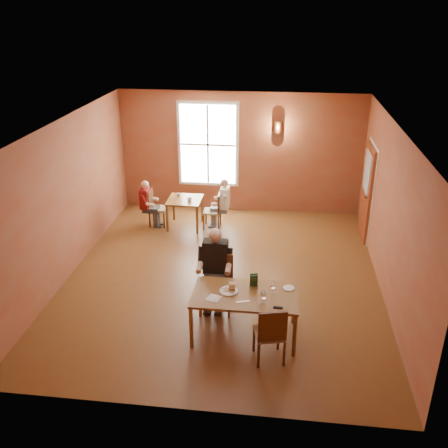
# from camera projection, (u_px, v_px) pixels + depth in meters

# --- Properties ---
(ground) EXTENTS (6.00, 7.00, 0.01)m
(ground) POSITION_uv_depth(u_px,v_px,m) (223.00, 277.00, 9.79)
(ground) COLOR brown
(ground) RESTS_ON ground
(wall_back) EXTENTS (6.00, 0.04, 3.00)m
(wall_back) POSITION_uv_depth(u_px,v_px,m) (240.00, 153.00, 12.33)
(wall_back) COLOR brown
(wall_back) RESTS_ON ground
(wall_front) EXTENTS (6.00, 0.04, 3.00)m
(wall_front) POSITION_uv_depth(u_px,v_px,m) (186.00, 315.00, 6.00)
(wall_front) COLOR brown
(wall_front) RESTS_ON ground
(wall_left) EXTENTS (0.04, 7.00, 3.00)m
(wall_left) POSITION_uv_depth(u_px,v_px,m) (67.00, 199.00, 9.50)
(wall_left) COLOR brown
(wall_left) RESTS_ON ground
(wall_right) EXTENTS (0.04, 7.00, 3.00)m
(wall_right) POSITION_uv_depth(u_px,v_px,m) (390.00, 214.00, 8.83)
(wall_right) COLOR brown
(wall_right) RESTS_ON ground
(ceiling) EXTENTS (6.00, 7.00, 0.04)m
(ceiling) POSITION_uv_depth(u_px,v_px,m) (223.00, 125.00, 8.55)
(ceiling) COLOR white
(ceiling) RESTS_ON wall_back
(window) EXTENTS (1.36, 0.10, 1.96)m
(window) POSITION_uv_depth(u_px,v_px,m) (208.00, 145.00, 12.30)
(window) COLOR white
(window) RESTS_ON wall_back
(door) EXTENTS (0.12, 1.04, 2.10)m
(door) POSITION_uv_depth(u_px,v_px,m) (366.00, 192.00, 11.11)
(door) COLOR maroon
(door) RESTS_ON ground
(wall_sconce) EXTENTS (0.16, 0.16, 0.28)m
(wall_sconce) POSITION_uv_depth(u_px,v_px,m) (278.00, 127.00, 11.86)
(wall_sconce) COLOR brown
(wall_sconce) RESTS_ON wall_back
(main_table) EXTENTS (1.66, 0.93, 0.78)m
(main_table) POSITION_uv_depth(u_px,v_px,m) (245.00, 315.00, 7.94)
(main_table) COLOR brown
(main_table) RESTS_ON ground
(chair_diner_main) EXTENTS (0.44, 0.44, 1.00)m
(chair_diner_main) POSITION_uv_depth(u_px,v_px,m) (219.00, 285.00, 8.54)
(chair_diner_main) COLOR #461D0E
(chair_diner_main) RESTS_ON ground
(diner_main) EXTENTS (0.56, 0.56, 1.40)m
(diner_main) POSITION_uv_depth(u_px,v_px,m) (219.00, 276.00, 8.43)
(diner_main) COLOR #3A2B21
(diner_main) RESTS_ON ground
(chair_empty) EXTENTS (0.51, 0.51, 0.95)m
(chair_empty) POSITION_uv_depth(u_px,v_px,m) (269.00, 332.00, 7.38)
(chair_empty) COLOR #5C2D13
(chair_empty) RESTS_ON ground
(plate_food) EXTENTS (0.31, 0.31, 0.04)m
(plate_food) POSITION_uv_depth(u_px,v_px,m) (229.00, 291.00, 7.84)
(plate_food) COLOR silver
(plate_food) RESTS_ON main_table
(sandwich) EXTENTS (0.10, 0.10, 0.12)m
(sandwich) POSITION_uv_depth(u_px,v_px,m) (232.00, 287.00, 7.84)
(sandwich) COLOR tan
(sandwich) RESTS_ON main_table
(goblet_a) EXTENTS (0.08, 0.08, 0.20)m
(goblet_a) POSITION_uv_depth(u_px,v_px,m) (273.00, 287.00, 7.78)
(goblet_a) COLOR white
(goblet_a) RESTS_ON main_table
(goblet_c) EXTENTS (0.09, 0.09, 0.20)m
(goblet_c) POSITION_uv_depth(u_px,v_px,m) (263.00, 297.00, 7.51)
(goblet_c) COLOR white
(goblet_c) RESTS_ON main_table
(menu_stand) EXTENTS (0.14, 0.09, 0.21)m
(menu_stand) POSITION_uv_depth(u_px,v_px,m) (254.00, 280.00, 7.96)
(menu_stand) COLOR #204327
(menu_stand) RESTS_ON main_table
(knife) EXTENTS (0.20, 0.08, 0.00)m
(knife) POSITION_uv_depth(u_px,v_px,m) (243.00, 302.00, 7.58)
(knife) COLOR silver
(knife) RESTS_ON main_table
(napkin) EXTENTS (0.25, 0.25, 0.01)m
(napkin) POSITION_uv_depth(u_px,v_px,m) (214.00, 298.00, 7.66)
(napkin) COLOR white
(napkin) RESTS_ON main_table
(side_plate) EXTENTS (0.22, 0.22, 0.01)m
(side_plate) POSITION_uv_depth(u_px,v_px,m) (289.00, 288.00, 7.92)
(side_plate) COLOR white
(side_plate) RESTS_ON main_table
(sunglasses) EXTENTS (0.15, 0.05, 0.02)m
(sunglasses) POSITION_uv_depth(u_px,v_px,m) (278.00, 308.00, 7.42)
(sunglasses) COLOR black
(sunglasses) RESTS_ON main_table
(second_table) EXTENTS (0.79, 0.79, 0.69)m
(second_table) POSITION_uv_depth(u_px,v_px,m) (185.00, 213.00, 11.84)
(second_table) COLOR brown
(second_table) RESTS_ON ground
(chair_diner_white) EXTENTS (0.38, 0.38, 0.87)m
(chair_diner_white) POSITION_uv_depth(u_px,v_px,m) (212.00, 211.00, 11.73)
(chair_diner_white) COLOR #4E2C18
(chair_diner_white) RESTS_ON ground
(diner_white) EXTENTS (0.46, 0.46, 1.16)m
(diner_white) POSITION_uv_depth(u_px,v_px,m) (213.00, 205.00, 11.67)
(diner_white) COLOR silver
(diner_white) RESTS_ON ground
(chair_diner_maroon) EXTENTS (0.39, 0.39, 0.88)m
(chair_diner_maroon) POSITION_uv_depth(u_px,v_px,m) (158.00, 208.00, 11.87)
(chair_diner_maroon) COLOR maroon
(chair_diner_maroon) RESTS_ON ground
(diner_maroon) EXTENTS (0.44, 0.44, 1.10)m
(diner_maroon) POSITION_uv_depth(u_px,v_px,m) (157.00, 204.00, 11.83)
(diner_maroon) COLOR #57111C
(diner_maroon) RESTS_ON ground
(cup_a) EXTENTS (0.12, 0.12, 0.08)m
(cup_a) POSITION_uv_depth(u_px,v_px,m) (190.00, 200.00, 11.56)
(cup_a) COLOR white
(cup_a) RESTS_ON second_table
(cup_b) EXTENTS (0.12, 0.12, 0.09)m
(cup_b) POSITION_uv_depth(u_px,v_px,m) (179.00, 195.00, 11.84)
(cup_b) COLOR silver
(cup_b) RESTS_ON second_table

